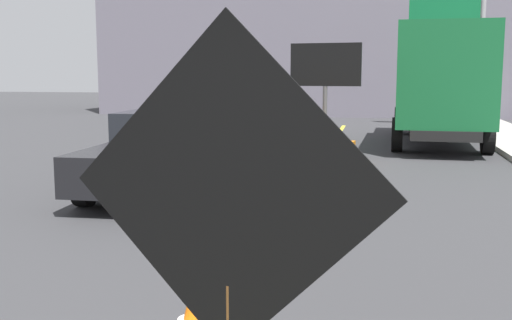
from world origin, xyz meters
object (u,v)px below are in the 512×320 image
arrow_board_trailer (324,142)px  box_truck (439,82)px  roadwork_sign (228,198)px  traffic_cone_mid_lane (236,236)px  traffic_cone_curbside (285,164)px  highway_guide_sign (460,36)px  traffic_cone_far_lane (259,188)px  pickup_car (176,149)px

arrow_board_trailer → box_truck: size_ratio=0.35×
roadwork_sign → traffic_cone_mid_lane: roadwork_sign is taller
arrow_board_trailer → traffic_cone_curbside: (-0.48, -2.72, -0.10)m
arrow_board_trailer → highway_guide_sign: size_ratio=0.54×
roadwork_sign → traffic_cone_mid_lane: size_ratio=3.70×
box_truck → traffic_cone_mid_lane: size_ratio=12.22×
highway_guide_sign → traffic_cone_far_lane: highway_guide_sign is taller
box_truck → arrow_board_trailer: bearing=-122.7°
highway_guide_sign → traffic_cone_mid_lane: (-4.42, -18.39, -3.11)m
roadwork_sign → traffic_cone_curbside: roadwork_sign is taller
traffic_cone_mid_lane → traffic_cone_curbside: bearing=92.4°
pickup_car → traffic_cone_far_lane: size_ratio=7.34×
pickup_car → traffic_cone_mid_lane: pickup_car is taller
traffic_cone_mid_lane → traffic_cone_curbside: (-0.21, 4.87, 0.07)m
arrow_board_trailer → traffic_cone_far_lane: size_ratio=3.87×
roadwork_sign → pickup_car: (-2.85, 7.63, -0.77)m
traffic_cone_mid_lane → traffic_cone_curbside: 4.88m
box_truck → traffic_cone_curbside: bearing=-115.0°
arrow_board_trailer → traffic_cone_mid_lane: size_ratio=4.28×
highway_guide_sign → traffic_cone_mid_lane: highway_guide_sign is taller
pickup_car → traffic_cone_mid_lane: 4.61m
box_truck → pickup_car: size_ratio=1.50×
traffic_cone_far_lane → traffic_cone_mid_lane: bearing=-84.5°
traffic_cone_mid_lane → traffic_cone_far_lane: 2.56m
highway_guide_sign → roadwork_sign: bearing=-99.4°
pickup_car → traffic_cone_curbside: (1.85, 0.77, -0.32)m
traffic_cone_mid_lane → traffic_cone_curbside: size_ratio=0.82×
roadwork_sign → traffic_cone_far_lane: size_ratio=3.35×
pickup_car → highway_guide_sign: size_ratio=1.02×
highway_guide_sign → traffic_cone_curbside: size_ratio=6.51×
box_truck → pickup_car: bearing=-123.2°
roadwork_sign → highway_guide_sign: highway_guide_sign is taller
highway_guide_sign → traffic_cone_mid_lane: 19.17m
traffic_cone_mid_lane → traffic_cone_curbside: traffic_cone_curbside is taller
pickup_car → highway_guide_sign: (6.48, 14.29, 2.72)m
arrow_board_trailer → pickup_car: bearing=-123.8°
box_truck → traffic_cone_curbside: box_truck is taller
arrow_board_trailer → traffic_cone_curbside: bearing=-100.0°
traffic_cone_mid_lane → highway_guide_sign: bearing=76.5°
traffic_cone_mid_lane → traffic_cone_far_lane: traffic_cone_far_lane is taller
roadwork_sign → box_truck: size_ratio=0.30×
traffic_cone_far_lane → pickup_car: bearing=139.5°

